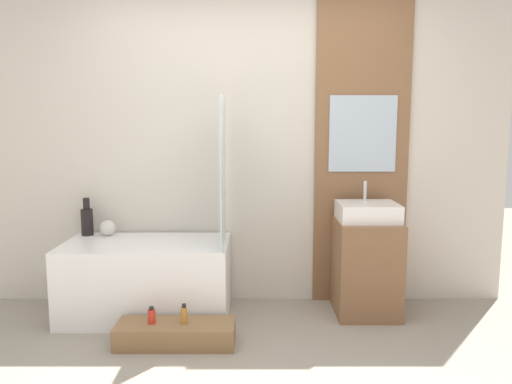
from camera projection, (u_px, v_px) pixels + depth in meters
wall_tiled_back at (247, 143)px, 4.04m from camera, size 4.20×0.06×2.60m
wall_wood_accent at (360, 143)px, 3.99m from camera, size 0.75×0.04×2.60m
bathtub at (146, 279)px, 3.79m from camera, size 1.24×0.68×0.57m
glass_shower_screen at (222, 171)px, 3.63m from camera, size 0.01×0.54×1.09m
wooden_step_bench at (174, 334)px, 3.32m from camera, size 0.79×0.29×0.15m
vanity_cabinet at (364, 267)px, 3.85m from camera, size 0.47×0.51×0.73m
sink at (366, 212)px, 3.79m from camera, size 0.45×0.39×0.29m
vase_tall_dark at (85, 220)px, 3.97m from camera, size 0.09×0.09×0.30m
vase_round_light at (106, 228)px, 3.97m from camera, size 0.12×0.12×0.12m
bottle_soap_primary at (150, 316)px, 3.30m from camera, size 0.05×0.05×0.11m
bottle_soap_secondary at (183, 315)px, 3.30m from camera, size 0.05×0.05×0.13m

